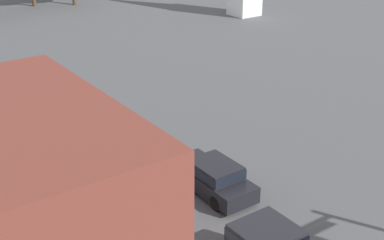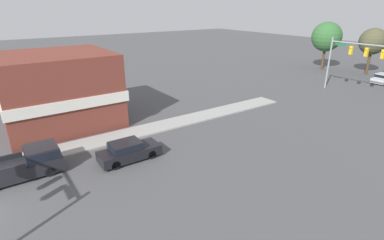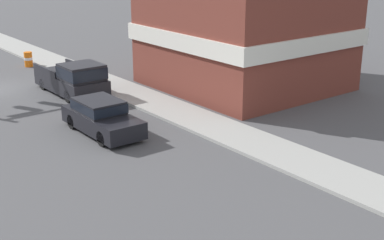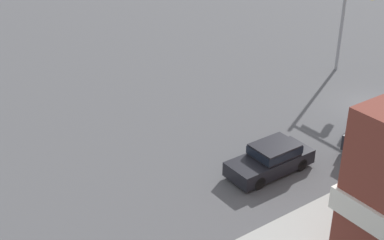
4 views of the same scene
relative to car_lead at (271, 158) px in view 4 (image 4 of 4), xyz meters
name	(u,v)px [view 4 (image 4 of 4)]	position (x,y,z in m)	size (l,w,h in m)	color
ground_plane	(377,108)	(1.42, -10.15, -0.77)	(200.00, 200.00, 0.00)	#4C4C4F
near_signal_assembly	(372,1)	(5.03, -12.99, 4.65)	(6.52, 0.49, 7.41)	gray
car_lead	(271,158)	(0.00, 0.00, 0.00)	(1.79, 4.49, 1.48)	black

